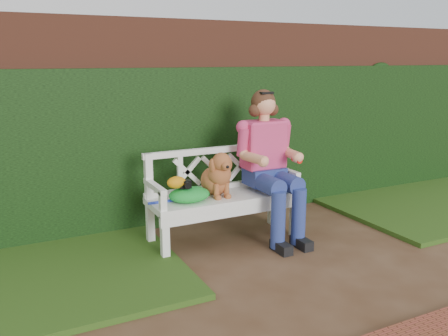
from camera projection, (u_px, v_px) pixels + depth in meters
name	position (u px, v px, depth m)	size (l,w,h in m)	color
ground	(323.00, 267.00, 4.18)	(60.00, 60.00, 0.00)	#432917
brick_wall	(226.00, 119.00, 5.58)	(10.00, 0.30, 2.20)	brown
ivy_hedge	(234.00, 142.00, 5.45)	(10.00, 0.18, 1.70)	#1A4511
grass_left	(21.00, 278.00, 3.90)	(2.60, 2.00, 0.05)	#274719
grass_right	(430.00, 201.00, 6.01)	(2.60, 2.00, 0.05)	#274719
garden_bench	(224.00, 218.00, 4.74)	(1.58, 0.60, 0.48)	white
seated_woman	(266.00, 163.00, 4.81)	(0.64, 0.85, 1.52)	#E2275D
dog	(217.00, 173.00, 4.61)	(0.30, 0.41, 0.45)	#B27C4A
tennis_racket	(185.00, 198.00, 4.50)	(0.56, 0.24, 0.03)	white
green_bag	(189.00, 194.00, 4.45)	(0.40, 0.31, 0.14)	#2E6624
camera_item	(185.00, 184.00, 4.41)	(0.11, 0.08, 0.07)	black
baseball_glove	(176.00, 182.00, 4.39)	(0.18, 0.13, 0.11)	#C87D0C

